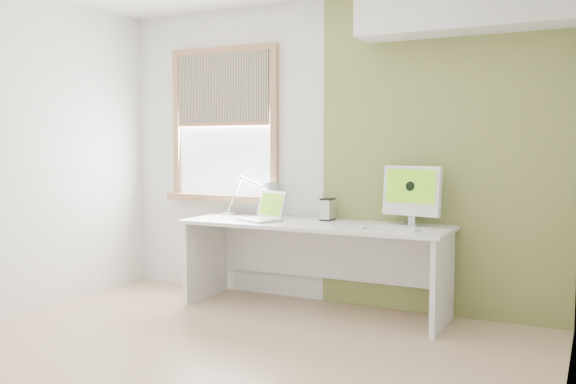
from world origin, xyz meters
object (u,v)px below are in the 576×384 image
Objects in this scene: desk_lamp at (264,195)px; laptop at (265,213)px; desk at (317,245)px; external_drive at (328,209)px; imac at (412,192)px.

desk_lamp reaches higher than laptop.
desk is 11.89× the size of external_drive.
desk_lamp reaches higher than desk.
desk is 0.89m from imac.
laptop is 0.53m from external_drive.
external_drive reaches higher than desk.
imac is (1.36, -0.07, 0.07)m from desk_lamp.
imac is at bearing 8.65° from desk.
desk is at bearing 12.61° from laptop.
desk_lamp is 3.47× the size of external_drive.
laptop is at bearing -169.89° from imac.
desk_lamp is 1.36m from imac.
desk_lamp reaches higher than external_drive.
laptop is 1.23m from imac.
imac reaches higher than laptop.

